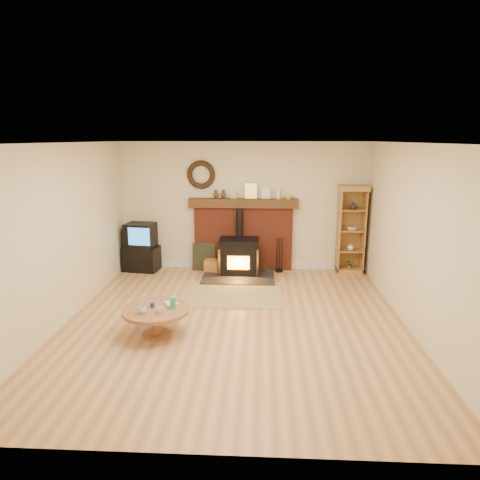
# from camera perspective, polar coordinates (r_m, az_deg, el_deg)

# --- Properties ---
(ground) EXTENTS (5.50, 5.50, 0.00)m
(ground) POSITION_cam_1_polar(r_m,az_deg,el_deg) (6.47, -0.63, -10.86)
(ground) COLOR #A67745
(ground) RESTS_ON ground
(room_shell) EXTENTS (5.02, 5.52, 2.61)m
(room_shell) POSITION_cam_1_polar(r_m,az_deg,el_deg) (6.07, -0.78, 4.47)
(room_shell) COLOR beige
(room_shell) RESTS_ON ground
(chimney_breast) EXTENTS (2.20, 0.22, 1.78)m
(chimney_breast) POSITION_cam_1_polar(r_m,az_deg,el_deg) (8.76, 0.45, 1.17)
(chimney_breast) COLOR maroon
(chimney_breast) RESTS_ON ground
(wood_stove) EXTENTS (1.40, 1.00, 1.28)m
(wood_stove) POSITION_cam_1_polar(r_m,az_deg,el_deg) (8.49, -0.13, -2.36)
(wood_stove) COLOR black
(wood_stove) RESTS_ON ground
(area_rug) EXTENTS (1.79, 1.24, 0.01)m
(area_rug) POSITION_cam_1_polar(r_m,az_deg,el_deg) (7.50, -1.16, -7.30)
(area_rug) COLOR brown
(area_rug) RESTS_ON ground
(tv_unit) EXTENTS (0.73, 0.56, 0.99)m
(tv_unit) POSITION_cam_1_polar(r_m,az_deg,el_deg) (8.98, -13.02, -1.04)
(tv_unit) COLOR black
(tv_unit) RESTS_ON ground
(curio_cabinet) EXTENTS (0.57, 0.41, 1.77)m
(curio_cabinet) POSITION_cam_1_polar(r_m,az_deg,el_deg) (8.80, 14.57, 1.36)
(curio_cabinet) COLOR olive
(curio_cabinet) RESTS_ON ground
(firelog_box) EXTENTS (0.45, 0.32, 0.26)m
(firelog_box) POSITION_cam_1_polar(r_m,az_deg,el_deg) (8.71, -3.29, -3.48)
(firelog_box) COLOR gold
(firelog_box) RESTS_ON ground
(leaning_painting) EXTENTS (0.47, 0.13, 0.56)m
(leaning_painting) POSITION_cam_1_polar(r_m,az_deg,el_deg) (8.84, -4.83, -2.22)
(leaning_painting) COLOR black
(leaning_painting) RESTS_ON ground
(fire_tools) EXTENTS (0.16, 0.16, 0.70)m
(fire_tools) POSITION_cam_1_polar(r_m,az_deg,el_deg) (8.77, 5.24, -3.39)
(fire_tools) COLOR black
(fire_tools) RESTS_ON ground
(coffee_table) EXTENTS (0.92, 0.92, 0.55)m
(coffee_table) POSITION_cam_1_polar(r_m,az_deg,el_deg) (6.05, -11.10, -9.59)
(coffee_table) COLOR brown
(coffee_table) RESTS_ON ground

